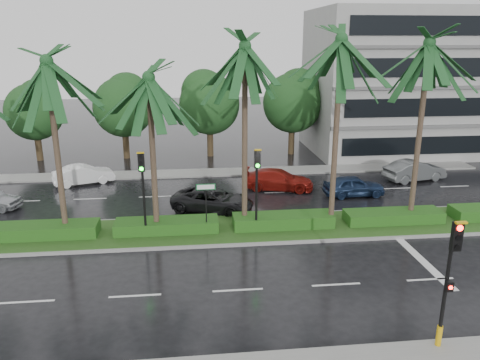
{
  "coord_description": "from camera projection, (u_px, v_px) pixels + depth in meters",
  "views": [
    {
      "loc": [
        -1.69,
        -21.36,
        9.49
      ],
      "look_at": [
        0.8,
        1.5,
        2.59
      ],
      "focal_mm": 35.0,
      "sensor_mm": 36.0,
      "label": 1
    }
  ],
  "objects": [
    {
      "name": "car_grey",
      "position": [
        415.0,
        171.0,
        32.69
      ],
      "size": [
        2.48,
        4.61,
        1.44
      ],
      "primitive_type": "imported",
      "rotation": [
        0.0,
        0.0,
        1.8
      ],
      "color": "#515456",
      "rests_on": "ground"
    },
    {
      "name": "far_sidewalk",
      "position": [
        214.0,
        172.0,
        34.65
      ],
      "size": [
        40.0,
        2.0,
        0.12
      ],
      "primitive_type": "cube",
      "color": "gray",
      "rests_on": "ground"
    },
    {
      "name": "car_darkgrey",
      "position": [
        213.0,
        200.0,
        26.87
      ],
      "size": [
        3.72,
        5.17,
        1.31
      ],
      "primitive_type": "imported",
      "rotation": [
        0.0,
        0.0,
        1.2
      ],
      "color": "black",
      "rests_on": "ground"
    },
    {
      "name": "signal_near",
      "position": [
        449.0,
        280.0,
        14.2
      ],
      "size": [
        0.34,
        0.45,
        4.36
      ],
      "color": "black",
      "rests_on": "near_sidewalk"
    },
    {
      "name": "lane_markings",
      "position": [
        289.0,
        240.0,
        23.14
      ],
      "size": [
        34.0,
        13.06,
        0.01
      ],
      "color": "silver",
      "rests_on": "ground"
    },
    {
      "name": "car_white",
      "position": [
        84.0,
        175.0,
        31.94
      ],
      "size": [
        2.7,
        4.25,
        1.32
      ],
      "primitive_type": "imported",
      "rotation": [
        0.0,
        0.0,
        1.92
      ],
      "color": "white",
      "rests_on": "ground"
    },
    {
      "name": "car_blue",
      "position": [
        354.0,
        186.0,
        29.49
      ],
      "size": [
        1.65,
        3.86,
        1.3
      ],
      "primitive_type": "imported",
      "rotation": [
        0.0,
        0.0,
        1.6
      ],
      "color": "#182848",
      "rests_on": "ground"
    },
    {
      "name": "signal_median_left",
      "position": [
        143.0,
        182.0,
        22.24
      ],
      "size": [
        0.34,
        0.42,
        4.36
      ],
      "color": "black",
      "rests_on": "median"
    },
    {
      "name": "bg_trees",
      "position": [
        208.0,
        103.0,
        38.69
      ],
      "size": [
        32.45,
        5.02,
        7.25
      ],
      "color": "#3A2D1A",
      "rests_on": "ground"
    },
    {
      "name": "ground",
      "position": [
        227.0,
        239.0,
        23.24
      ],
      "size": [
        120.0,
        120.0,
        0.0
      ],
      "primitive_type": "plane",
      "color": "black",
      "rests_on": "ground"
    },
    {
      "name": "car_red",
      "position": [
        278.0,
        180.0,
        30.77
      ],
      "size": [
        2.97,
        4.92,
        1.34
      ],
      "primitive_type": "imported",
      "rotation": [
        0.0,
        0.0,
        1.32
      ],
      "color": "maroon",
      "rests_on": "ground"
    },
    {
      "name": "median",
      "position": [
        226.0,
        230.0,
        24.17
      ],
      "size": [
        36.0,
        4.0,
        0.15
      ],
      "color": "gray",
      "rests_on": "ground"
    },
    {
      "name": "hedge",
      "position": [
        226.0,
        223.0,
        24.06
      ],
      "size": [
        35.2,
        1.4,
        0.6
      ],
      "color": "#144012",
      "rests_on": "median"
    },
    {
      "name": "building",
      "position": [
        405.0,
        82.0,
        40.41
      ],
      "size": [
        16.0,
        10.0,
        12.0
      ],
      "primitive_type": "cube",
      "color": "gray",
      "rests_on": "ground"
    },
    {
      "name": "signal_median_right",
      "position": [
        257.0,
        179.0,
        22.82
      ],
      "size": [
        0.34,
        0.42,
        4.36
      ],
      "color": "black",
      "rests_on": "median"
    },
    {
      "name": "palm_row",
      "position": [
        198.0,
        71.0,
        21.75
      ],
      "size": [
        26.3,
        4.2,
        10.2
      ],
      "color": "#3C2D22",
      "rests_on": "median"
    },
    {
      "name": "street_sign",
      "position": [
        206.0,
        196.0,
        22.98
      ],
      "size": [
        0.95,
        0.09,
        2.6
      ],
      "color": "black",
      "rests_on": "median"
    }
  ]
}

